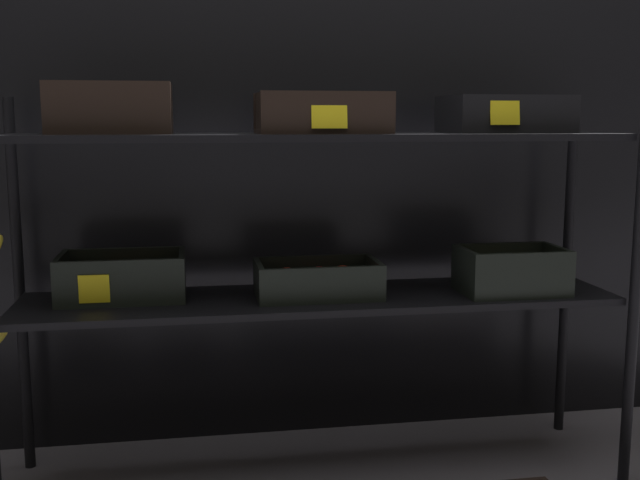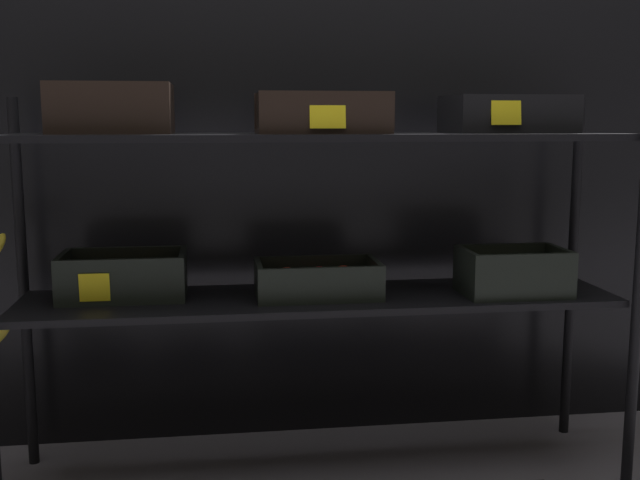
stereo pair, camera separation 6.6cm
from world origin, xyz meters
TOP-DOWN VIEW (x-y plane):
  - ground_plane at (0.00, 0.00)m, footprint 10.00×10.00m
  - storefront_wall at (0.00, 0.40)m, footprint 4.17×0.12m
  - display_rack at (-0.01, 0.00)m, footprint 1.90×0.44m

SIDE VIEW (x-z plane):
  - ground_plane at x=0.00m, z-range 0.00..0.00m
  - display_rack at x=-0.01m, z-range 0.21..1.38m
  - storefront_wall at x=0.00m, z-range 0.00..1.83m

